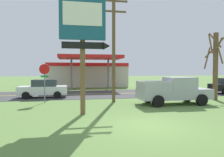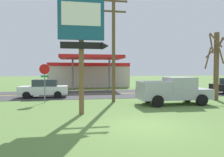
{
  "view_description": "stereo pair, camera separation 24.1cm",
  "coord_description": "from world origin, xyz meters",
  "px_view_note": "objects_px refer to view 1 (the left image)",
  "views": [
    {
      "loc": [
        -3.17,
        -8.72,
        2.42
      ],
      "look_at": [
        0.0,
        8.0,
        1.8
      ],
      "focal_mm": 33.68,
      "sensor_mm": 36.0,
      "label": 1
    },
    {
      "loc": [
        -2.94,
        -8.76,
        2.42
      ],
      "look_at": [
        0.0,
        8.0,
        1.8
      ],
      "focal_mm": 33.68,
      "sensor_mm": 36.0,
      "label": 2
    }
  ],
  "objects_px": {
    "utility_pole": "(114,44)",
    "gas_station": "(87,74)",
    "bare_tree": "(215,64)",
    "car_white_mid_lane": "(44,88)",
    "pickup_silver_parked_on_lawn": "(174,91)",
    "motel_sign": "(84,33)",
    "stop_sign": "(45,76)"
  },
  "relations": [
    {
      "from": "stop_sign",
      "to": "utility_pole",
      "type": "bearing_deg",
      "value": -5.84
    },
    {
      "from": "stop_sign",
      "to": "car_white_mid_lane",
      "type": "height_order",
      "value": "stop_sign"
    },
    {
      "from": "motel_sign",
      "to": "pickup_silver_parked_on_lawn",
      "type": "height_order",
      "value": "motel_sign"
    },
    {
      "from": "motel_sign",
      "to": "utility_pole",
      "type": "distance_m",
      "value": 5.06
    },
    {
      "from": "gas_station",
      "to": "pickup_silver_parked_on_lawn",
      "type": "bearing_deg",
      "value": -75.29
    },
    {
      "from": "bare_tree",
      "to": "gas_station",
      "type": "bearing_deg",
      "value": 118.12
    },
    {
      "from": "utility_pole",
      "to": "car_white_mid_lane",
      "type": "distance_m",
      "value": 7.75
    },
    {
      "from": "motel_sign",
      "to": "utility_pole",
      "type": "bearing_deg",
      "value": 59.97
    },
    {
      "from": "car_white_mid_lane",
      "to": "utility_pole",
      "type": "bearing_deg",
      "value": -33.24
    },
    {
      "from": "pickup_silver_parked_on_lawn",
      "to": "car_white_mid_lane",
      "type": "distance_m",
      "value": 11.35
    },
    {
      "from": "gas_station",
      "to": "utility_pole",
      "type": "bearing_deg",
      "value": -87.16
    },
    {
      "from": "stop_sign",
      "to": "car_white_mid_lane",
      "type": "bearing_deg",
      "value": 98.78
    },
    {
      "from": "gas_station",
      "to": "motel_sign",
      "type": "bearing_deg",
      "value": -94.45
    },
    {
      "from": "bare_tree",
      "to": "car_white_mid_lane",
      "type": "relative_size",
      "value": 1.33
    },
    {
      "from": "bare_tree",
      "to": "gas_station",
      "type": "height_order",
      "value": "bare_tree"
    },
    {
      "from": "stop_sign",
      "to": "utility_pole",
      "type": "xyz_separation_m",
      "value": [
        5.22,
        -0.53,
        2.45
      ]
    },
    {
      "from": "motel_sign",
      "to": "car_white_mid_lane",
      "type": "distance_m",
      "value": 9.46
    },
    {
      "from": "bare_tree",
      "to": "gas_station",
      "type": "distance_m",
      "value": 19.95
    },
    {
      "from": "bare_tree",
      "to": "utility_pole",
      "type": "bearing_deg",
      "value": 177.28
    },
    {
      "from": "bare_tree",
      "to": "car_white_mid_lane",
      "type": "xyz_separation_m",
      "value": [
        -14.25,
        4.15,
        -2.17
      ]
    },
    {
      "from": "utility_pole",
      "to": "bare_tree",
      "type": "xyz_separation_m",
      "value": [
        8.54,
        -0.41,
        -1.47
      ]
    },
    {
      "from": "motel_sign",
      "to": "gas_station",
      "type": "bearing_deg",
      "value": 85.55
    },
    {
      "from": "stop_sign",
      "to": "gas_station",
      "type": "height_order",
      "value": "gas_station"
    },
    {
      "from": "gas_station",
      "to": "car_white_mid_lane",
      "type": "xyz_separation_m",
      "value": [
        -4.86,
        -13.42,
        -1.11
      ]
    },
    {
      "from": "pickup_silver_parked_on_lawn",
      "to": "gas_station",
      "type": "bearing_deg",
      "value": 104.71
    },
    {
      "from": "stop_sign",
      "to": "pickup_silver_parked_on_lawn",
      "type": "xyz_separation_m",
      "value": [
        9.36,
        -2.4,
        -1.06
      ]
    },
    {
      "from": "utility_pole",
      "to": "gas_station",
      "type": "relative_size",
      "value": 0.69
    },
    {
      "from": "utility_pole",
      "to": "car_white_mid_lane",
      "type": "xyz_separation_m",
      "value": [
        -5.72,
        3.75,
        -3.64
      ]
    },
    {
      "from": "bare_tree",
      "to": "pickup_silver_parked_on_lawn",
      "type": "height_order",
      "value": "bare_tree"
    },
    {
      "from": "gas_station",
      "to": "stop_sign",
      "type": "bearing_deg",
      "value": -104.71
    },
    {
      "from": "utility_pole",
      "to": "car_white_mid_lane",
      "type": "relative_size",
      "value": 1.97
    },
    {
      "from": "stop_sign",
      "to": "utility_pole",
      "type": "relative_size",
      "value": 0.36
    }
  ]
}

